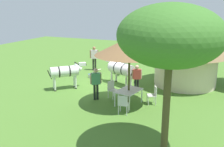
# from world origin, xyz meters

# --- Properties ---
(ground_plane) EXTENTS (36.00, 36.00, 0.00)m
(ground_plane) POSITION_xyz_m (0.00, 0.00, 0.00)
(ground_plane) COLOR #4B772C
(thatched_hut) EXTENTS (4.82, 4.82, 3.95)m
(thatched_hut) POSITION_xyz_m (-1.90, 4.46, 2.24)
(thatched_hut) COLOR beige
(thatched_hut) RESTS_ON ground_plane
(shade_umbrella) EXTENTS (3.28, 3.28, 3.30)m
(shade_umbrella) POSITION_xyz_m (2.47, 2.41, 2.88)
(shade_umbrella) COLOR #403F1B
(shade_umbrella) RESTS_ON ground_plane
(patio_dining_table) EXTENTS (1.50, 1.17, 0.74)m
(patio_dining_table) POSITION_xyz_m (2.47, 2.41, 0.66)
(patio_dining_table) COLOR silver
(patio_dining_table) RESTS_ON ground_plane
(patio_chair_east_end) EXTENTS (0.58, 0.57, 0.90)m
(patio_chair_east_end) POSITION_xyz_m (1.95, 3.50, 0.52)
(patio_chair_east_end) COLOR silver
(patio_chair_east_end) RESTS_ON ground_plane
(patio_chair_near_hut) EXTENTS (0.58, 0.57, 0.90)m
(patio_chair_near_hut) POSITION_xyz_m (1.95, 1.32, 0.52)
(patio_chair_near_hut) COLOR white
(patio_chair_near_hut) RESTS_ON ground_plane
(patio_chair_near_lawn) EXTENTS (0.48, 0.49, 0.90)m
(patio_chair_near_lawn) POSITION_xyz_m (3.67, 2.58, 0.52)
(patio_chair_near_lawn) COLOR silver
(patio_chair_near_lawn) RESTS_ON ground_plane
(guest_beside_umbrella) EXTENTS (0.36, 0.52, 1.56)m
(guest_beside_umbrella) POSITION_xyz_m (0.64, 2.22, 0.94)
(guest_beside_umbrella) COLOR #222228
(guest_beside_umbrella) RESTS_ON ground_plane
(guest_behind_table) EXTENTS (0.44, 0.48, 1.66)m
(guest_behind_table) POSITION_xyz_m (2.51, 0.65, 1.00)
(guest_behind_table) COLOR black
(guest_behind_table) RESTS_ON ground_plane
(standing_watcher) EXTENTS (0.43, 0.56, 1.77)m
(standing_watcher) POSITION_xyz_m (-2.87, -2.17, 1.06)
(standing_watcher) COLOR black
(standing_watcher) RESTS_ON ground_plane
(striped_lounge_chair) EXTENTS (0.85, 0.95, 0.66)m
(striped_lounge_chair) POSITION_xyz_m (-1.03, -1.23, 0.26)
(striped_lounge_chair) COLOR #2E6FB5
(striped_lounge_chair) RESTS_ON ground_plane
(zebra_nearest_camera) EXTENTS (2.16, 1.35, 1.52)m
(zebra_nearest_camera) POSITION_xyz_m (-3.23, -0.06, 0.99)
(zebra_nearest_camera) COLOR silver
(zebra_nearest_camera) RESTS_ON ground_plane
(zebra_by_umbrella) EXTENTS (1.72, 1.75, 1.57)m
(zebra_by_umbrella) POSITION_xyz_m (1.65, -1.72, 1.02)
(zebra_by_umbrella) COLOR silver
(zebra_by_umbrella) RESTS_ON ground_plane
(zebra_toward_hut) EXTENTS (1.36, 2.19, 1.51)m
(zebra_toward_hut) POSITION_xyz_m (-0.42, 0.86, 0.98)
(zebra_toward_hut) COLOR silver
(zebra_toward_hut) RESTS_ON ground_plane
(acacia_tree_left_background) EXTENTS (3.24, 3.24, 4.85)m
(acacia_tree_left_background) POSITION_xyz_m (5.91, 4.89, 3.86)
(acacia_tree_left_background) COLOR #4A4425
(acacia_tree_left_background) RESTS_ON ground_plane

